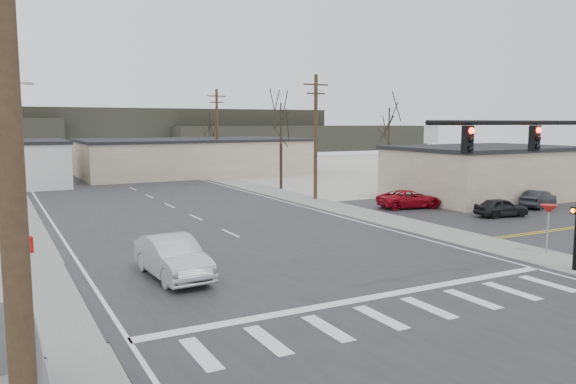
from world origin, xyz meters
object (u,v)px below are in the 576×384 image
at_px(sedan_crossing, 173,257).
at_px(car_parked_red, 409,199).
at_px(car_parked_dark_b, 538,199).
at_px(car_parked_silver, 468,194).
at_px(traffic_signal_mast, 552,162).
at_px(car_far_b, 45,164).
at_px(car_parked_dark_a, 501,207).
at_px(fire_hydrant, 31,244).
at_px(car_far_a, 120,172).

relative_size(sedan_crossing, car_parked_red, 1.07).
xyz_separation_m(sedan_crossing, car_parked_dark_b, (28.97, 5.68, -0.20)).
bearing_deg(car_parked_silver, car_parked_red, 64.83).
relative_size(traffic_signal_mast, car_parked_red, 1.92).
xyz_separation_m(traffic_signal_mast, car_far_b, (-13.14, 66.05, -3.88)).
bearing_deg(traffic_signal_mast, car_parked_dark_a, 47.79).
height_order(traffic_signal_mast, car_parked_red, traffic_signal_mast).
xyz_separation_m(traffic_signal_mast, fire_hydrant, (-18.09, 14.20, -4.22)).
xyz_separation_m(car_far_a, car_parked_dark_b, (22.87, -34.54, -0.22)).
xyz_separation_m(car_parked_dark_a, car_parked_silver, (2.80, 5.69, 0.06)).
xyz_separation_m(car_far_b, car_parked_silver, (25.95, -49.32, -0.10)).
bearing_deg(sedan_crossing, car_parked_dark_b, 7.46).
distance_m(traffic_signal_mast, car_far_a, 47.82).
relative_size(traffic_signal_mast, car_far_a, 1.55).
xyz_separation_m(traffic_signal_mast, car_parked_dark_a, (10.02, 11.04, -4.03)).
height_order(sedan_crossing, car_parked_dark_a, sedan_crossing).
relative_size(fire_hydrant, car_parked_dark_b, 0.23).
xyz_separation_m(car_far_b, car_parked_dark_a, (23.15, -55.01, -0.15)).
xyz_separation_m(car_parked_red, car_parked_dark_a, (2.80, -5.85, -0.04)).
height_order(car_far_a, car_parked_red, car_far_a).
distance_m(sedan_crossing, car_parked_dark_a, 23.74).
relative_size(traffic_signal_mast, sedan_crossing, 1.80).
bearing_deg(car_parked_red, traffic_signal_mast, 168.40).
bearing_deg(car_far_b, car_parked_dark_a, -65.42).
bearing_deg(car_parked_silver, car_parked_dark_a, 130.26).
bearing_deg(car_far_b, car_parked_red, -65.76).
height_order(sedan_crossing, car_far_b, sedan_crossing).
relative_size(car_parked_dark_a, car_parked_dark_b, 0.94).
height_order(traffic_signal_mast, fire_hydrant, traffic_signal_mast).
bearing_deg(car_parked_red, car_far_a, 37.11).
height_order(car_parked_dark_a, car_parked_dark_b, car_parked_dark_b).
relative_size(car_far_b, car_parked_dark_b, 1.16).
xyz_separation_m(car_far_a, car_far_b, (-5.88, 18.94, -0.08)).
xyz_separation_m(car_parked_red, car_parked_silver, (5.60, -0.16, 0.02)).
distance_m(traffic_signal_mast, car_parked_dark_b, 20.45).
bearing_deg(car_parked_dark_b, traffic_signal_mast, 111.14).
relative_size(traffic_signal_mast, car_far_b, 2.03).
xyz_separation_m(car_parked_red, car_parked_dark_b, (8.40, -4.31, -0.02)).
relative_size(fire_hydrant, sedan_crossing, 0.17).
bearing_deg(car_parked_dark_a, traffic_signal_mast, 147.82).
height_order(traffic_signal_mast, car_parked_dark_b, traffic_signal_mast).
height_order(fire_hydrant, car_parked_dark_b, car_parked_dark_b).
bearing_deg(car_far_b, car_parked_dark_b, -59.98).
bearing_deg(car_parked_red, car_far_b, 34.02).
xyz_separation_m(traffic_signal_mast, car_parked_dark_b, (15.62, 12.58, -4.01)).
bearing_deg(car_far_b, traffic_signal_mast, -77.00).
bearing_deg(fire_hydrant, sedan_crossing, -57.04).
height_order(fire_hydrant, car_parked_red, car_parked_red).
height_order(fire_hydrant, sedan_crossing, sedan_crossing).
relative_size(traffic_signal_mast, fire_hydrant, 10.29).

